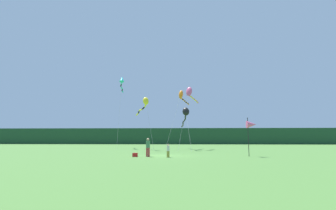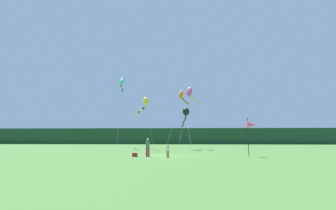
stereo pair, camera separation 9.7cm
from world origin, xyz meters
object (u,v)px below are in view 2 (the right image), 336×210
cooler_box (135,155)px  kite_black (186,114)px  person_adult (148,146)px  banner_flag_pole (251,125)px  kite_cyan (122,81)px  kite_orange (182,96)px  person_child (168,150)px  kite_yellow (145,103)px  kite_rainbow (190,93)px

cooler_box → kite_black: (4.97, 13.08, 5.09)m
person_adult → banner_flag_pole: size_ratio=0.47×
kite_cyan → kite_black: size_ratio=1.25×
kite_cyan → kite_orange: (10.36, -1.74, -2.94)m
kite_black → person_child: bearing=-97.8°
person_child → kite_cyan: (-9.01, 19.11, 10.84)m
kite_yellow → banner_flag_pole: bearing=-45.6°
kite_black → kite_yellow: bearing=177.6°
kite_yellow → person_adult: bearing=-80.2°
person_child → kite_black: kite_black is taller
cooler_box → kite_rainbow: kite_rainbow is taller
banner_flag_pole → kite_black: (-6.01, 12.09, 2.30)m
banner_flag_pole → kite_yellow: bearing=134.4°
kite_yellow → kite_orange: (5.55, 3.40, 1.67)m
person_adult → kite_rainbow: 17.48m
kite_cyan → kite_rainbow: 12.43m
kite_black → kite_rainbow: kite_rainbow is taller
cooler_box → kite_orange: (4.43, 16.74, 8.39)m
person_child → banner_flag_pole: 8.38m
cooler_box → banner_flag_pole: bearing=5.1°
person_child → kite_yellow: bearing=106.7°
person_adult → kite_cyan: (-7.09, 18.34, 10.55)m
kite_cyan → kite_black: (10.89, -5.40, -6.24)m
person_child → kite_black: 14.58m
cooler_box → kite_rainbow: size_ratio=0.05×
person_adult → kite_orange: 18.55m
kite_orange → kite_cyan: bearing=170.4°
banner_flag_pole → kite_yellow: 17.72m
kite_yellow → cooler_box: bearing=-85.2°
person_child → banner_flag_pole: size_ratio=0.32×
cooler_box → banner_flag_pole: (10.98, 0.99, 2.79)m
person_adult → banner_flag_pole: 10.05m
kite_yellow → kite_orange: bearing=31.5°
person_adult → banner_flag_pole: (9.81, 0.84, 2.01)m
kite_cyan → kite_orange: 10.91m
banner_flag_pole → kite_cyan: 25.78m
person_child → kite_cyan: size_ratio=0.10×
kite_rainbow → kite_orange: bearing=128.3°
banner_flag_pole → kite_black: bearing=116.4°
person_child → kite_orange: bearing=85.6°
cooler_box → kite_rainbow: bearing=69.3°
kite_rainbow → cooler_box: bearing=-110.7°
person_adult → kite_yellow: kite_yellow is taller
cooler_box → kite_orange: 19.24m
kite_orange → kite_rainbow: 2.09m
person_adult → kite_yellow: bearing=99.8°
person_child → kite_orange: size_ratio=0.12×
kite_black → kite_rainbow: size_ratio=1.01×
banner_flag_pole → kite_rainbow: 16.14m
banner_flag_pole → kite_black: 13.70m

